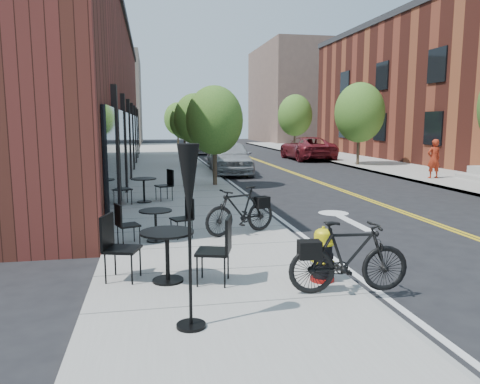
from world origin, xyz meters
TOP-DOWN VIEW (x-y plane):
  - ground at (0.00, 0.00)m, footprint 120.00×120.00m
  - sidewalk_near at (-2.00, 10.00)m, footprint 4.00×70.00m
  - sidewalk_far at (10.00, 10.00)m, footprint 4.00×70.00m
  - building_near at (-6.50, 14.00)m, footprint 5.00×28.00m
  - bg_building_left at (-8.00, 48.00)m, footprint 8.00×14.00m
  - bg_building_right at (16.00, 50.00)m, footprint 10.00×16.00m
  - tree_near_a at (-0.60, 9.00)m, footprint 2.20×2.20m
  - tree_near_b at (-0.60, 17.00)m, footprint 2.30×2.30m
  - tree_near_c at (-0.60, 25.00)m, footprint 2.10×2.10m
  - tree_near_d at (-0.60, 33.00)m, footprint 2.40×2.40m
  - tree_far_b at (8.60, 16.00)m, footprint 2.80×2.80m
  - tree_far_c at (8.60, 28.00)m, footprint 2.80×2.80m
  - fire_hydrant at (-0.48, -2.35)m, footprint 0.44×0.44m
  - bicycle_left at (-1.16, 0.87)m, footprint 1.80×1.11m
  - bicycle_right at (-0.30, -2.91)m, footprint 1.79×0.64m
  - bistro_set_a at (-2.84, -1.94)m, footprint 1.96×1.02m
  - bistro_set_b at (-2.98, 0.60)m, footprint 1.59×0.92m
  - bistro_set_c at (-3.27, 5.42)m, footprint 1.81×1.08m
  - patio_umbrella at (-2.62, -3.64)m, footprint 0.36×0.36m
  - parked_car_a at (0.80, 13.66)m, footprint 2.29×4.96m
  - parked_car_b at (1.13, 17.84)m, footprint 1.51×3.95m
  - parked_car_c at (0.80, 28.82)m, footprint 2.09×4.97m
  - parked_car_far at (7.36, 21.28)m, footprint 2.59×5.58m
  - pedestrian at (9.02, 9.33)m, footprint 0.63×0.43m

SIDE VIEW (x-z plane):
  - ground at x=0.00m, z-range 0.00..0.00m
  - sidewalk_near at x=-2.00m, z-range 0.00..0.12m
  - sidewalk_far at x=10.00m, z-range 0.00..0.12m
  - fire_hydrant at x=-0.48m, z-range 0.10..0.96m
  - bistro_set_b at x=-2.98m, z-range 0.12..0.97m
  - bistro_set_c at x=-3.27m, z-range 0.12..1.08m
  - bistro_set_a at x=-2.84m, z-range 0.12..1.15m
  - parked_car_b at x=1.13m, z-range 0.00..1.28m
  - bicycle_left at x=-1.16m, z-range 0.12..1.17m
  - bicycle_right at x=-0.30m, z-range 0.12..1.18m
  - parked_car_c at x=0.80m, z-range 0.00..1.43m
  - parked_car_far at x=7.36m, z-range 0.00..1.55m
  - parked_car_a at x=0.80m, z-range 0.00..1.65m
  - pedestrian at x=9.02m, z-range 0.12..1.81m
  - patio_umbrella at x=-2.62m, z-range 0.60..2.79m
  - tree_near_c at x=-0.60m, z-range 0.69..4.37m
  - tree_near_a at x=-0.60m, z-range 0.70..4.51m
  - tree_near_b at x=-0.60m, z-range 0.72..4.70m
  - tree_near_d at x=-0.60m, z-range 0.73..4.85m
  - tree_far_b at x=8.60m, z-range 0.75..5.37m
  - tree_far_c at x=8.60m, z-range 0.75..5.37m
  - building_near at x=-6.50m, z-range 0.00..7.00m
  - bg_building_left at x=-8.00m, z-range 0.00..10.00m
  - bg_building_right at x=16.00m, z-range 0.00..12.00m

